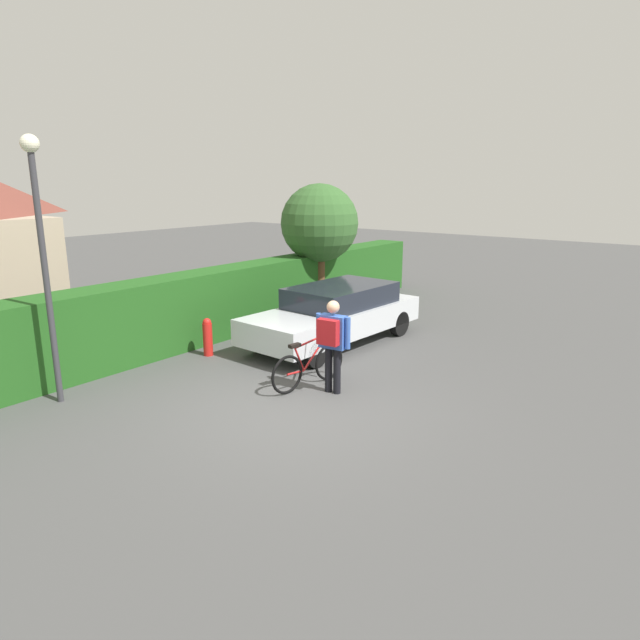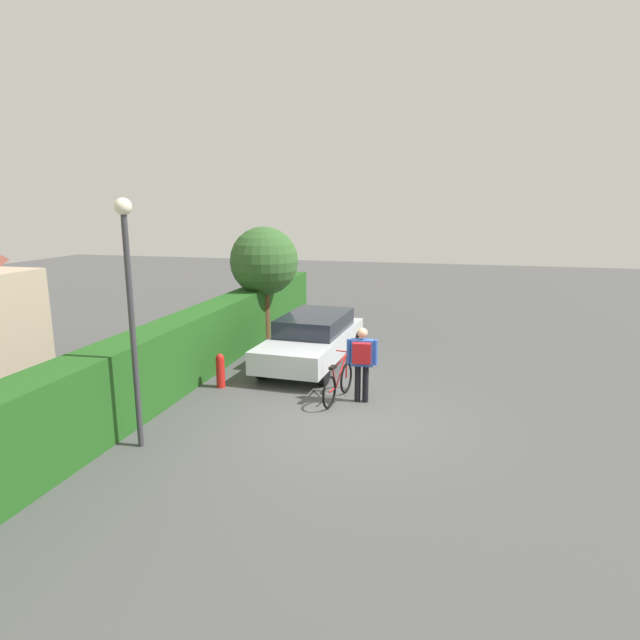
{
  "view_description": "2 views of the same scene",
  "coord_description": "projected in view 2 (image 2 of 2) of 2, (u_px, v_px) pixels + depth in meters",
  "views": [
    {
      "loc": [
        -6.4,
        -5.44,
        3.6
      ],
      "look_at": [
        2.0,
        0.97,
        0.94
      ],
      "focal_mm": 31.24,
      "sensor_mm": 36.0,
      "label": 1
    },
    {
      "loc": [
        -9.75,
        -1.88,
        4.15
      ],
      "look_at": [
        3.16,
        1.4,
        1.28
      ],
      "focal_mm": 29.79,
      "sensor_mm": 36.0,
      "label": 2
    }
  ],
  "objects": [
    {
      "name": "ground_plane",
      "position": [
        349.0,
        419.0,
        10.56
      ],
      "size": [
        60.0,
        60.0,
        0.0
      ],
      "primitive_type": "plane",
      "color": "#484848"
    },
    {
      "name": "hedge_row",
      "position": [
        156.0,
        365.0,
        11.42
      ],
      "size": [
        20.71,
        0.9,
        1.6
      ],
      "primitive_type": "cube",
      "color": "#21551B",
      "rests_on": "ground"
    },
    {
      "name": "parked_car_near",
      "position": [
        313.0,
        338.0,
        14.16
      ],
      "size": [
        4.6,
        1.98,
        1.31
      ],
      "color": "silver",
      "rests_on": "ground"
    },
    {
      "name": "bicycle",
      "position": [
        338.0,
        383.0,
        11.51
      ],
      "size": [
        1.7,
        0.5,
        0.98
      ],
      "color": "black",
      "rests_on": "ground"
    },
    {
      "name": "person_rider",
      "position": [
        362.0,
        358.0,
        11.25
      ],
      "size": [
        0.38,
        0.66,
        1.64
      ],
      "color": "black",
      "rests_on": "ground"
    },
    {
      "name": "street_lamp",
      "position": [
        130.0,
        291.0,
        8.79
      ],
      "size": [
        0.28,
        0.28,
        4.28
      ],
      "color": "#38383D",
      "rests_on": "ground"
    },
    {
      "name": "tree_kerbside",
      "position": [
        264.0,
        262.0,
        16.42
      ],
      "size": [
        2.11,
        2.11,
        3.54
      ],
      "color": "brown",
      "rests_on": "ground"
    },
    {
      "name": "fire_hydrant",
      "position": [
        220.0,
        370.0,
        12.32
      ],
      "size": [
        0.2,
        0.2,
        0.81
      ],
      "color": "red",
      "rests_on": "ground"
    }
  ]
}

